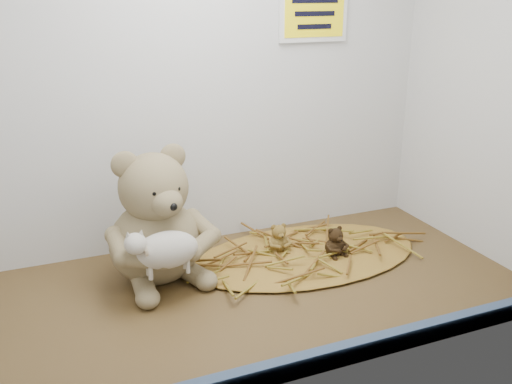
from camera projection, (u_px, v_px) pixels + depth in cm
name	position (u px, v px, depth cm)	size (l,w,h in cm)	color
alcove_shell	(226.00, 72.00, 113.36)	(120.40, 60.20, 90.40)	#493519
front_rail	(307.00, 363.00, 94.92)	(119.28, 2.20, 3.60)	#3D5376
straw_bed	(306.00, 254.00, 136.89)	(56.98, 33.09, 1.10)	brown
main_teddy	(154.00, 216.00, 121.74)	(24.10, 25.43, 29.88)	#92815A
toy_lamb	(167.00, 250.00, 113.55)	(16.52, 10.08, 10.67)	silver
mini_teddy_tan	(279.00, 237.00, 136.58)	(5.67, 5.99, 7.03)	olive
mini_teddy_brown	(335.00, 240.00, 134.44)	(5.79, 6.11, 7.18)	black
wall_sign	(314.00, 14.00, 138.56)	(16.00, 1.20, 11.00)	yellow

